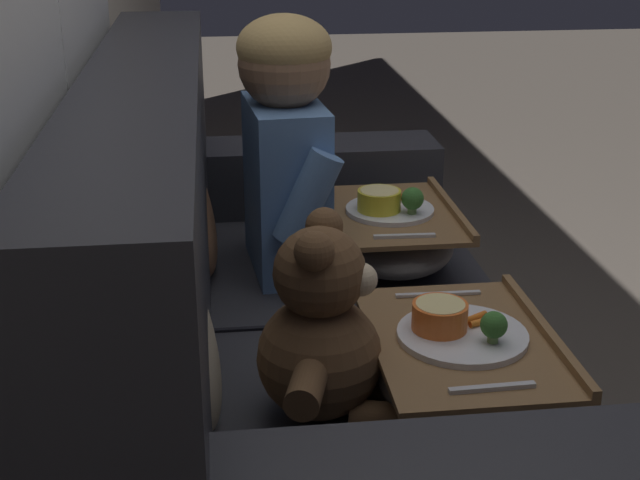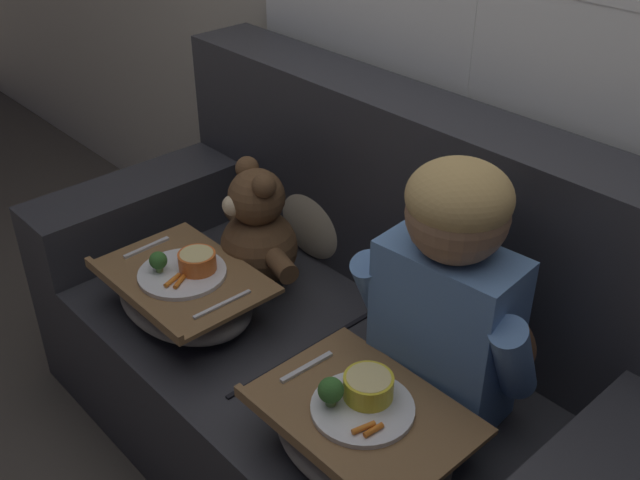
{
  "view_description": "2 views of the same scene",
  "coord_description": "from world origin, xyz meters",
  "px_view_note": "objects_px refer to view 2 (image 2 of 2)",
  "views": [
    {
      "loc": [
        -1.71,
        0.2,
        1.32
      ],
      "look_at": [
        0.06,
        -0.02,
        0.62
      ],
      "focal_mm": 50.0,
      "sensor_mm": 36.0,
      "label": 1
    },
    {
      "loc": [
        1.11,
        -1.06,
        1.7
      ],
      "look_at": [
        -0.08,
        0.03,
        0.69
      ],
      "focal_mm": 42.0,
      "sensor_mm": 36.0,
      "label": 2
    }
  ],
  "objects_px": {
    "couch": "(350,350)",
    "child_figure": "(450,281)",
    "throw_pillow_behind_child": "(504,304)",
    "throw_pillow_behind_teddy": "(318,205)",
    "teddy_bear": "(257,234)",
    "lap_tray_child": "(361,430)",
    "lap_tray_teddy": "(185,294)"
  },
  "relations": [
    {
      "from": "throw_pillow_behind_teddy",
      "to": "teddy_bear",
      "type": "height_order",
      "value": "teddy_bear"
    },
    {
      "from": "teddy_bear",
      "to": "lap_tray_teddy",
      "type": "xyz_separation_m",
      "value": [
        0.0,
        -0.25,
        -0.08
      ]
    },
    {
      "from": "throw_pillow_behind_child",
      "to": "lap_tray_teddy",
      "type": "height_order",
      "value": "throw_pillow_behind_child"
    },
    {
      "from": "couch",
      "to": "lap_tray_teddy",
      "type": "distance_m",
      "value": 0.48
    },
    {
      "from": "throw_pillow_behind_child",
      "to": "teddy_bear",
      "type": "xyz_separation_m",
      "value": [
        -0.67,
        -0.24,
        -0.01
      ]
    },
    {
      "from": "couch",
      "to": "child_figure",
      "type": "distance_m",
      "value": 0.54
    },
    {
      "from": "teddy_bear",
      "to": "lap_tray_child",
      "type": "distance_m",
      "value": 0.72
    },
    {
      "from": "couch",
      "to": "teddy_bear",
      "type": "distance_m",
      "value": 0.42
    },
    {
      "from": "lap_tray_child",
      "to": "throw_pillow_behind_child",
      "type": "bearing_deg",
      "value": 89.88
    },
    {
      "from": "couch",
      "to": "lap_tray_child",
      "type": "relative_size",
      "value": 3.96
    },
    {
      "from": "child_figure",
      "to": "lap_tray_teddy",
      "type": "bearing_deg",
      "value": -159.09
    },
    {
      "from": "throw_pillow_behind_teddy",
      "to": "child_figure",
      "type": "relative_size",
      "value": 0.56
    },
    {
      "from": "couch",
      "to": "throw_pillow_behind_child",
      "type": "relative_size",
      "value": 5.01
    },
    {
      "from": "couch",
      "to": "throw_pillow_behind_teddy",
      "type": "relative_size",
      "value": 5.15
    },
    {
      "from": "throw_pillow_behind_teddy",
      "to": "couch",
      "type": "bearing_deg",
      "value": -29.59
    },
    {
      "from": "throw_pillow_behind_teddy",
      "to": "lap_tray_teddy",
      "type": "xyz_separation_m",
      "value": [
        0.0,
        -0.49,
        -0.09
      ]
    },
    {
      "from": "throw_pillow_behind_teddy",
      "to": "teddy_bear",
      "type": "bearing_deg",
      "value": -90.33
    },
    {
      "from": "couch",
      "to": "lap_tray_teddy",
      "type": "xyz_separation_m",
      "value": [
        -0.34,
        -0.3,
        0.16
      ]
    },
    {
      "from": "throw_pillow_behind_teddy",
      "to": "child_figure",
      "type": "height_order",
      "value": "child_figure"
    },
    {
      "from": "throw_pillow_behind_child",
      "to": "child_figure",
      "type": "xyz_separation_m",
      "value": [
        0.0,
        -0.23,
        0.18
      ]
    },
    {
      "from": "couch",
      "to": "throw_pillow_behind_teddy",
      "type": "xyz_separation_m",
      "value": [
        -0.34,
        0.19,
        0.25
      ]
    },
    {
      "from": "child_figure",
      "to": "lap_tray_teddy",
      "type": "relative_size",
      "value": 1.36
    },
    {
      "from": "lap_tray_teddy",
      "to": "couch",
      "type": "bearing_deg",
      "value": 41.59
    },
    {
      "from": "teddy_bear",
      "to": "couch",
      "type": "bearing_deg",
      "value": 7.62
    },
    {
      "from": "child_figure",
      "to": "lap_tray_teddy",
      "type": "distance_m",
      "value": 0.77
    },
    {
      "from": "child_figure",
      "to": "teddy_bear",
      "type": "height_order",
      "value": "child_figure"
    },
    {
      "from": "throw_pillow_behind_teddy",
      "to": "lap_tray_child",
      "type": "relative_size",
      "value": 0.77
    },
    {
      "from": "lap_tray_child",
      "to": "couch",
      "type": "bearing_deg",
      "value": 138.32
    },
    {
      "from": "couch",
      "to": "child_figure",
      "type": "height_order",
      "value": "child_figure"
    },
    {
      "from": "throw_pillow_behind_teddy",
      "to": "teddy_bear",
      "type": "xyz_separation_m",
      "value": [
        -0.0,
        -0.24,
        -0.01
      ]
    },
    {
      "from": "throw_pillow_behind_child",
      "to": "lap_tray_child",
      "type": "xyz_separation_m",
      "value": [
        -0.0,
        -0.49,
        -0.09
      ]
    },
    {
      "from": "throw_pillow_behind_child",
      "to": "lap_tray_child",
      "type": "height_order",
      "value": "throw_pillow_behind_child"
    }
  ]
}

